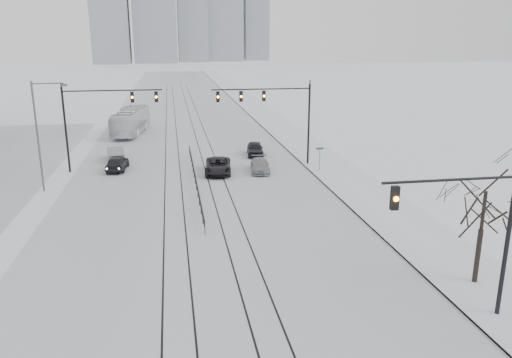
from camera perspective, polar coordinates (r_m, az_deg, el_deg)
name	(u,v)px	position (r m, az deg, el deg)	size (l,w,h in m)	color
road	(184,127)	(73.06, -8.19, 5.95)	(22.00, 260.00, 0.02)	silver
sidewalk_east	(276,124)	(74.61, 2.28, 6.36)	(5.00, 260.00, 0.16)	silver
curb	(260,124)	(74.15, 0.42, 6.29)	(0.10, 260.00, 0.12)	gray
tram_rails	(190,158)	(53.45, -7.52, 2.43)	(5.30, 180.00, 0.01)	black
skyline	(179,3)	(286.33, -8.80, 19.21)	(96.00, 48.00, 72.00)	#91979F
traffic_mast_near	(476,224)	(23.25, 23.85, -4.78)	(6.10, 0.37, 7.00)	black
traffic_mast_ne	(276,108)	(48.48, 2.25, 8.09)	(9.60, 0.37, 8.00)	black
traffic_mast_nw	(98,113)	(48.93, -17.65, 7.22)	(9.10, 0.37, 8.00)	black
street_light_west	(41,129)	(43.85, -23.39, 5.28)	(2.73, 0.25, 9.00)	#595B60
bare_tree	(485,201)	(26.94, 24.68, -2.33)	(4.40, 4.40, 6.10)	black
median_fence	(195,178)	(43.64, -6.99, 0.11)	(0.06, 24.00, 1.00)	black
street_sign	(320,156)	(47.27, 7.29, 2.66)	(0.70, 0.06, 2.40)	#595B60
sedan_sb_inner	(117,163)	(49.61, -15.57, 1.78)	(1.71, 4.26, 1.45)	black
sedan_sb_outer	(115,154)	(53.69, -15.76, 2.81)	(1.56, 4.46, 1.47)	gray
sedan_nb_front	(218,166)	(46.85, -4.37, 1.49)	(2.35, 5.10, 1.42)	black
sedan_nb_right	(260,166)	(47.26, 0.45, 1.55)	(1.72, 4.23, 1.23)	gray
sedan_nb_far	(255,149)	(54.04, -0.10, 3.46)	(1.70, 4.22, 1.44)	black
box_truck	(131,121)	(68.51, -14.12, 6.40)	(2.79, 11.92, 3.32)	silver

